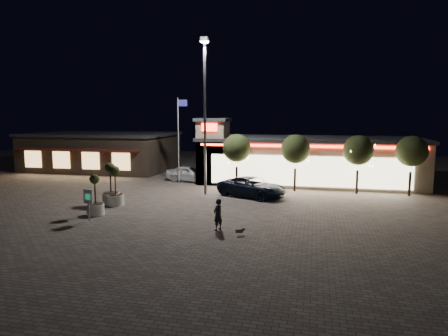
% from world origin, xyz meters
% --- Properties ---
extents(ground, '(90.00, 90.00, 0.00)m').
position_xyz_m(ground, '(0.00, 0.00, 0.00)').
color(ground, '#655C52').
rests_on(ground, ground).
extents(retail_building, '(20.40, 8.40, 6.10)m').
position_xyz_m(retail_building, '(9.51, 15.82, 2.21)').
color(retail_building, gray).
rests_on(retail_building, ground).
extents(restaurant_building, '(16.40, 11.00, 4.30)m').
position_xyz_m(restaurant_building, '(-14.00, 19.97, 2.16)').
color(restaurant_building, '#382D23').
rests_on(restaurant_building, ground).
extents(floodlight_pole, '(0.60, 0.40, 12.38)m').
position_xyz_m(floodlight_pole, '(2.00, 8.00, 7.02)').
color(floodlight_pole, gray).
rests_on(floodlight_pole, ground).
extents(flagpole, '(0.95, 0.10, 8.00)m').
position_xyz_m(flagpole, '(-1.90, 13.00, 4.74)').
color(flagpole, white).
rests_on(flagpole, ground).
extents(string_tree_a, '(2.42, 2.42, 4.79)m').
position_xyz_m(string_tree_a, '(4.00, 11.00, 3.56)').
color(string_tree_a, '#332319').
rests_on(string_tree_a, ground).
extents(string_tree_b, '(2.42, 2.42, 4.79)m').
position_xyz_m(string_tree_b, '(9.00, 11.00, 3.56)').
color(string_tree_b, '#332319').
rests_on(string_tree_b, ground).
extents(string_tree_c, '(2.42, 2.42, 4.79)m').
position_xyz_m(string_tree_c, '(14.00, 11.00, 3.56)').
color(string_tree_c, '#332319').
rests_on(string_tree_c, ground).
extents(string_tree_d, '(2.42, 2.42, 4.79)m').
position_xyz_m(string_tree_d, '(18.00, 11.00, 3.56)').
color(string_tree_d, '#332319').
rests_on(string_tree_d, ground).
extents(pickup_truck, '(6.12, 4.66, 1.54)m').
position_xyz_m(pickup_truck, '(5.83, 7.89, 0.77)').
color(pickup_truck, black).
rests_on(pickup_truck, ground).
extents(white_sedan, '(4.65, 2.60, 1.49)m').
position_xyz_m(white_sedan, '(-1.31, 13.78, 0.75)').
color(white_sedan, white).
rests_on(white_sedan, ground).
extents(pedestrian, '(0.67, 0.77, 1.77)m').
position_xyz_m(pedestrian, '(5.41, -1.63, 0.89)').
color(pedestrian, black).
rests_on(pedestrian, ground).
extents(dog, '(0.50, 0.33, 0.27)m').
position_xyz_m(dog, '(6.83, -2.31, 0.27)').
color(dog, '#59514C').
rests_on(dog, ground).
extents(planter_left, '(1.23, 1.23, 3.02)m').
position_xyz_m(planter_left, '(-3.65, 2.99, 0.93)').
color(planter_left, silver).
rests_on(planter_left, ground).
extents(planter_mid, '(1.08, 1.08, 2.66)m').
position_xyz_m(planter_mid, '(-3.08, -0.07, 0.82)').
color(planter_mid, silver).
rests_on(planter_mid, ground).
extents(planter_right, '(1.15, 1.15, 2.84)m').
position_xyz_m(planter_right, '(-3.13, 2.70, 0.88)').
color(planter_right, silver).
rests_on(planter_right, ground).
extents(valet_sign, '(0.66, 0.19, 2.00)m').
position_xyz_m(valet_sign, '(-2.53, -1.77, 1.40)').
color(valet_sign, gray).
rests_on(valet_sign, ground).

